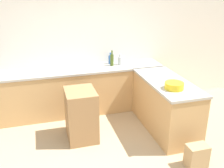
{
  "coord_description": "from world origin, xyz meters",
  "views": [
    {
      "loc": [
        -0.74,
        -3.12,
        2.54
      ],
      "look_at": [
        0.36,
        0.72,
        0.98
      ],
      "focal_mm": 42.0,
      "sensor_mm": 36.0,
      "label": 1
    }
  ],
  "objects_px": {
    "olive_oil_bottle": "(112,60)",
    "mixing_bowl": "(174,86)",
    "vinegar_bottle_clear": "(120,60)",
    "paper_bag": "(197,156)",
    "island_table": "(81,115)",
    "water_bottle_blue": "(110,59)"
  },
  "relations": [
    {
      "from": "island_table",
      "to": "paper_bag",
      "type": "bearing_deg",
      "value": -39.69
    },
    {
      "from": "mixing_bowl",
      "to": "paper_bag",
      "type": "height_order",
      "value": "mixing_bowl"
    },
    {
      "from": "island_table",
      "to": "water_bottle_blue",
      "type": "height_order",
      "value": "water_bottle_blue"
    },
    {
      "from": "island_table",
      "to": "olive_oil_bottle",
      "type": "relative_size",
      "value": 2.82
    },
    {
      "from": "mixing_bowl",
      "to": "paper_bag",
      "type": "relative_size",
      "value": 0.86
    },
    {
      "from": "mixing_bowl",
      "to": "paper_bag",
      "type": "bearing_deg",
      "value": -88.19
    },
    {
      "from": "mixing_bowl",
      "to": "vinegar_bottle_clear",
      "type": "height_order",
      "value": "vinegar_bottle_clear"
    },
    {
      "from": "mixing_bowl",
      "to": "vinegar_bottle_clear",
      "type": "distance_m",
      "value": 1.56
    },
    {
      "from": "mixing_bowl",
      "to": "water_bottle_blue",
      "type": "distance_m",
      "value": 1.74
    },
    {
      "from": "water_bottle_blue",
      "to": "vinegar_bottle_clear",
      "type": "bearing_deg",
      "value": -37.38
    },
    {
      "from": "island_table",
      "to": "paper_bag",
      "type": "relative_size",
      "value": 2.49
    },
    {
      "from": "olive_oil_bottle",
      "to": "mixing_bowl",
      "type": "bearing_deg",
      "value": -67.75
    },
    {
      "from": "island_table",
      "to": "vinegar_bottle_clear",
      "type": "xyz_separation_m",
      "value": [
        1.02,
        1.04,
        0.58
      ]
    },
    {
      "from": "vinegar_bottle_clear",
      "to": "water_bottle_blue",
      "type": "distance_m",
      "value": 0.22
    },
    {
      "from": "paper_bag",
      "to": "olive_oil_bottle",
      "type": "bearing_deg",
      "value": 105.68
    },
    {
      "from": "water_bottle_blue",
      "to": "mixing_bowl",
      "type": "bearing_deg",
      "value": -69.7
    },
    {
      "from": "water_bottle_blue",
      "to": "olive_oil_bottle",
      "type": "relative_size",
      "value": 0.74
    },
    {
      "from": "mixing_bowl",
      "to": "water_bottle_blue",
      "type": "height_order",
      "value": "water_bottle_blue"
    },
    {
      "from": "water_bottle_blue",
      "to": "island_table",
      "type": "bearing_deg",
      "value": -125.78
    },
    {
      "from": "island_table",
      "to": "paper_bag",
      "type": "xyz_separation_m",
      "value": [
        1.47,
        -1.22,
        -0.27
      ]
    },
    {
      "from": "mixing_bowl",
      "to": "paper_bag",
      "type": "xyz_separation_m",
      "value": [
        0.02,
        -0.77,
        -0.81
      ]
    },
    {
      "from": "olive_oil_bottle",
      "to": "vinegar_bottle_clear",
      "type": "bearing_deg",
      "value": 2.1
    }
  ]
}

